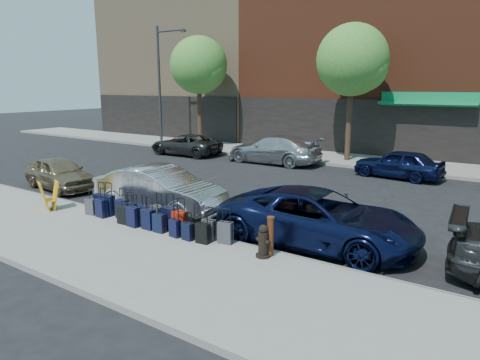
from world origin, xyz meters
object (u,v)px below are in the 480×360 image
Objects in this scene: streetlight at (161,79)px; car_near_2 at (318,218)px; car_near_0 at (60,173)px; tree_left at (200,67)px; car_far_1 at (274,149)px; display_rack at (49,196)px; fire_hydrant at (263,242)px; car_far_2 at (398,164)px; tree_center at (355,62)px; car_far_0 at (186,145)px; bollard at (270,236)px; suitcase_front_5 at (158,216)px; car_near_1 at (160,190)px.

streetlight is 21.26m from car_near_2.
streetlight reaches higher than car_near_0.
tree_left reaches higher than car_far_1.
car_far_1 is (1.40, 12.50, 0.15)m from display_rack.
car_far_2 is (0.15, 11.81, 0.15)m from fire_hydrant.
streetlight reaches higher than car_far_1.
car_near_0 is (2.78, -12.69, -4.75)m from tree_left.
fire_hydrant is at bearing -46.74° from tree_left.
car_far_2 is (3.28, -2.67, -4.74)m from tree_center.
tree_center is 6.28m from car_far_1.
car_far_0 is at bearing 150.10° from fire_hydrant.
fire_hydrant is 0.21× the size of car_near_0.
tree_left is 1.37× the size of car_near_2.
car_far_0 is (-12.50, 11.50, 0.12)m from fire_hydrant.
car_far_0 is 12.65m from car_far_2.
display_rack is (-8.03, -0.67, -0.04)m from bollard.
bollard is 0.25× the size of car_far_2.
suitcase_front_5 is at bearing -92.35° from tree_center.
car_near_1 is at bearing 60.56° from display_rack.
streetlight is 2.03× the size of car_far_2.
car_near_2 is at bearing -34.80° from streetlight.
suitcase_front_5 is 4.28m from display_rack.
bollard is (13.74, -14.33, -4.75)m from tree_left.
bollard is (3.82, -0.07, 0.19)m from suitcase_front_5.
tree_center is 1.87× the size of car_near_0.
suitcase_front_5 is 7.31m from car_near_0.
streetlight is at bearing -99.65° from car_far_1.
car_near_0 is 0.83× the size of car_near_1.
bollard is 0.25× the size of car_near_0.
car_near_0 is at bearing 171.48° from bollard.
tree_left is 1.58× the size of car_far_0.
tree_center is (10.50, 0.00, 0.00)m from tree_left.
tree_center reaches higher than car_near_1.
tree_center is 9.06× the size of fire_hydrant.
car_far_1 reaches higher than suitcase_front_5.
car_near_1 is 0.88× the size of car_far_1.
car_near_0 is (5.72, -11.99, -4.00)m from streetlight.
streetlight is 1.74× the size of car_far_0.
car_far_0 is 1.17× the size of car_far_2.
car_far_0 is (-4.58, 12.02, 0.02)m from display_rack.
car_near_1 is (-1.34, 1.48, 0.30)m from suitcase_front_5.
display_rack is at bearing -69.19° from tree_left.
car_far_2 reaches higher than suitcase_front_5.
streetlight is 6.16m from car_far_0.
display_rack is at bearing 18.69° from car_far_0.
tree_left is at bearing 46.69° from car_near_2.
car_far_2 is at bearing 0.81° from car_near_2.
car_far_1 is at bearing 119.29° from bollard.
display_rack is at bearing -5.84° from car_far_1.
tree_left is 13.83m from car_near_0.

